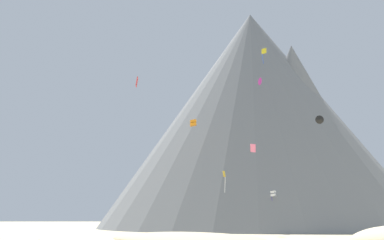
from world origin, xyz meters
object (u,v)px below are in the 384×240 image
kite_gold_low (224,177)px  kite_black_mid (320,120)px  kite_yellow_high (264,52)px  kite_rainbow_low (253,148)px  kite_magenta_high (260,81)px  kite_red_mid (137,82)px  kite_white_low (273,194)px  rock_massif (257,122)px  kite_orange_mid (193,123)px

kite_gold_low → kite_black_mid: (17.34, 5.73, 10.54)m
kite_yellow_high → kite_rainbow_low: (-1.38, 4.83, -14.57)m
kite_gold_low → kite_black_mid: bearing=-170.5°
kite_magenta_high → kite_red_mid: kite_magenta_high is taller
kite_yellow_high → kite_gold_low: bearing=55.5°
kite_yellow_high → kite_white_low: 23.12m
rock_massif → kite_magenta_high: 22.41m
kite_rainbow_low → kite_red_mid: kite_red_mid is taller
kite_magenta_high → kite_white_low: 25.23m
kite_gold_low → kite_orange_mid: (-4.57, 11.29, 11.06)m
kite_magenta_high → kite_red_mid: (-21.29, -29.86, -9.78)m
kite_white_low → kite_yellow_high: bearing=-163.5°
kite_yellow_high → kite_rainbow_low: bearing=5.8°
kite_black_mid → kite_rainbow_low: bearing=-161.6°
kite_gold_low → kite_rainbow_low: (4.92, 1.98, 4.90)m
kite_magenta_high → kite_white_low: size_ratio=0.37×
kite_yellow_high → kite_gold_low: kite_yellow_high is taller
rock_massif → kite_white_low: size_ratio=20.88×
kite_magenta_high → kite_rainbow_low: kite_magenta_high is taller
kite_red_mid → kite_white_low: bearing=177.3°
kite_white_low → kite_black_mid: bearing=-49.9°
kite_rainbow_low → kite_white_low: kite_rainbow_low is taller
kite_magenta_high → kite_gold_low: (-9.01, -15.28, -20.48)m
kite_magenta_high → kite_orange_mid: kite_magenta_high is taller
kite_red_mid → kite_orange_mid: (7.71, 25.88, 0.36)m
kite_red_mid → kite_orange_mid: size_ratio=0.97×
kite_rainbow_low → kite_white_low: 8.44m
kite_magenta_high → kite_black_mid: (8.32, -9.55, -9.94)m
kite_white_low → kite_orange_mid: (-12.99, 6.75, 13.40)m
kite_black_mid → kite_yellow_high: bearing=-140.5°
kite_white_low → kite_black_mid: (8.92, 1.19, 12.88)m
rock_massif → kite_orange_mid: bearing=-122.4°
kite_yellow_high → kite_black_mid: size_ratio=1.68×
kite_black_mid → kite_orange_mid: bearing=167.4°
kite_yellow_high → kite_black_mid: kite_yellow_high is taller
kite_magenta_high → kite_yellow_high: bearing=152.9°
rock_massif → kite_red_mid: 57.49m
kite_gold_low → kite_black_mid: size_ratio=2.23×
kite_yellow_high → kite_orange_mid: 19.72m
kite_gold_low → kite_black_mid: 21.08m
rock_massif → kite_white_low: bearing=-96.1°
kite_magenta_high → kite_black_mid: size_ratio=1.02×
kite_magenta_high → kite_gold_low: kite_magenta_high is taller
kite_rainbow_low → kite_black_mid: kite_black_mid is taller
kite_magenta_high → kite_gold_low: 27.10m
kite_gold_low → kite_red_mid: (-12.28, -14.59, 10.71)m
kite_red_mid → kite_black_mid: (29.61, 20.31, -0.16)m
rock_massif → kite_orange_mid: size_ratio=66.76×
kite_yellow_high → kite_gold_low: size_ratio=0.76×
kite_white_low → kite_gold_low: bearing=150.8°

